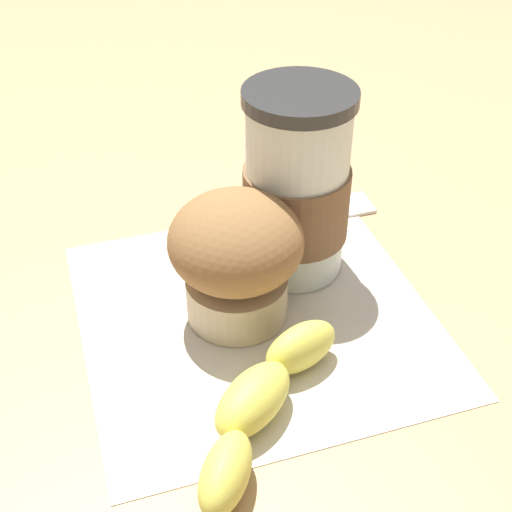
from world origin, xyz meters
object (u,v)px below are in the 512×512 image
object	(u,v)px
muffin	(236,254)
banana	(261,402)
coffee_cup	(297,189)
sugar_packet	(344,205)

from	to	relation	value
muffin	banana	bearing A→B (deg)	-3.00
coffee_cup	muffin	bearing A→B (deg)	-49.51
muffin	banana	xyz separation A→B (m)	(0.10, -0.01, -0.04)
coffee_cup	muffin	distance (m)	0.08
muffin	sugar_packet	xyz separation A→B (m)	(-0.12, 0.12, -0.05)
coffee_cup	banana	bearing A→B (deg)	-22.20
muffin	sugar_packet	size ratio (longest dim) A/B	1.99
coffee_cup	sugar_packet	distance (m)	0.12
banana	sugar_packet	xyz separation A→B (m)	(-0.22, 0.13, -0.01)
banana	sugar_packet	distance (m)	0.26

